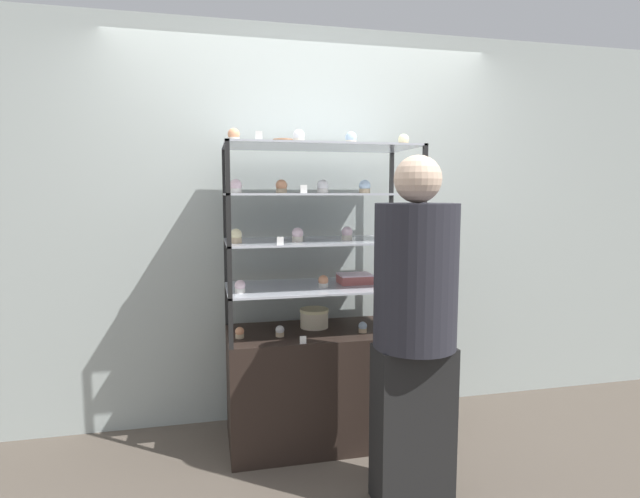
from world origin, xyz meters
name	(u,v)px	position (x,y,z in m)	size (l,w,h in m)	color
ground_plane	(320,439)	(0.00, 0.00, 0.00)	(20.00, 20.00, 0.00)	brown
back_wall	(306,226)	(0.00, 0.42, 1.30)	(8.00, 0.05, 2.60)	#A8B2AD
display_base	(320,385)	(0.00, 0.00, 0.35)	(1.11, 0.54, 0.69)	black
display_riser_lower	(320,288)	(0.00, 0.00, 0.95)	(1.11, 0.54, 0.28)	black
display_riser_middle	(320,243)	(0.00, 0.00, 1.23)	(1.11, 0.54, 0.28)	black
display_riser_upper	(320,196)	(0.00, 0.00, 1.50)	(1.11, 0.54, 0.28)	black
display_riser_top	(320,149)	(0.00, 0.00, 1.78)	(1.11, 0.54, 0.28)	black
layer_cake_centerpiece	(314,318)	(-0.02, 0.07, 0.75)	(0.18, 0.18, 0.12)	beige
sheet_cake_frosted	(355,278)	(0.22, 0.02, 1.00)	(0.20, 0.16, 0.06)	#C66660
cupcake_0	(240,333)	(-0.49, -0.06, 0.72)	(0.05, 0.05, 0.07)	#CCB28C
cupcake_1	(280,331)	(-0.26, -0.08, 0.72)	(0.05, 0.05, 0.07)	#CCB28C
cupcake_2	(363,327)	(0.24, -0.10, 0.72)	(0.05, 0.05, 0.07)	#CCB28C
cupcake_3	(404,323)	(0.52, -0.07, 0.72)	(0.05, 0.05, 0.07)	beige
price_tag_0	(303,340)	(-0.15, -0.25, 0.72)	(0.04, 0.00, 0.04)	white
cupcake_4	(240,287)	(-0.48, -0.12, 1.00)	(0.06, 0.06, 0.07)	white
cupcake_5	(323,282)	(0.01, -0.06, 1.00)	(0.06, 0.06, 0.07)	white
cupcake_6	(404,279)	(0.50, -0.09, 1.00)	(0.06, 0.06, 0.07)	white
price_tag_1	(393,287)	(0.37, -0.25, 0.99)	(0.04, 0.00, 0.04)	white
cupcake_7	(236,236)	(-0.50, -0.09, 1.28)	(0.07, 0.07, 0.08)	#CCB28C
cupcake_8	(298,235)	(-0.15, -0.08, 1.28)	(0.07, 0.07, 0.08)	beige
cupcake_9	(347,234)	(0.15, -0.05, 1.28)	(0.07, 0.07, 0.08)	beige
cupcake_10	(405,234)	(0.48, -0.14, 1.28)	(0.07, 0.07, 0.08)	#CCB28C
price_tag_2	(280,241)	(-0.27, -0.25, 1.27)	(0.04, 0.00, 0.04)	white
cupcake_11	(236,187)	(-0.50, -0.10, 1.56)	(0.07, 0.07, 0.08)	white
cupcake_12	(281,187)	(-0.24, -0.05, 1.56)	(0.07, 0.07, 0.08)	#CCB28C
cupcake_13	(323,187)	(-0.01, -0.10, 1.56)	(0.07, 0.07, 0.08)	white
cupcake_14	(365,187)	(0.24, -0.11, 1.56)	(0.07, 0.07, 0.08)	#CCB28C
cupcake_15	(405,187)	(0.49, -0.12, 1.56)	(0.07, 0.07, 0.08)	beige
price_tag_3	(304,189)	(-0.15, -0.25, 1.54)	(0.04, 0.00, 0.04)	white
cupcake_16	(234,136)	(-0.50, -0.11, 1.83)	(0.06, 0.06, 0.07)	beige
cupcake_17	(299,137)	(-0.15, -0.14, 1.83)	(0.06, 0.06, 0.07)	beige
cupcake_18	(351,139)	(0.16, -0.11, 1.83)	(0.06, 0.06, 0.07)	beige
cupcake_19	(403,141)	(0.49, -0.06, 1.83)	(0.06, 0.06, 0.07)	#CCB28C
price_tag_4	(259,135)	(-0.38, -0.25, 1.82)	(0.04, 0.00, 0.04)	white
donut_glazed	(283,142)	(-0.22, -0.02, 1.81)	(0.14, 0.14, 0.03)	brown
customer_figure	(415,322)	(0.30, -0.71, 0.91)	(0.40, 0.40, 1.70)	black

